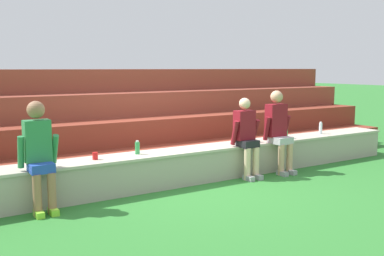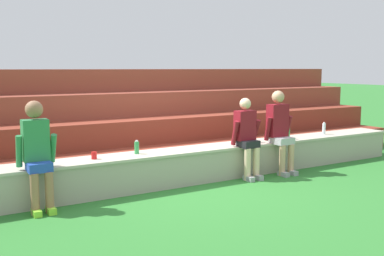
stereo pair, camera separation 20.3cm
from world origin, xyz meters
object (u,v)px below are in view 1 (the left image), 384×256
water_bottle_near_left (252,136)px  water_bottle_center_gap (286,133)px  plastic_cup_right_end (95,156)px  person_center (279,128)px  person_left_of_center (247,135)px  person_far_left (39,152)px  water_bottle_mid_right (321,128)px  water_bottle_mid_left (137,148)px

water_bottle_near_left → water_bottle_center_gap: (0.81, -0.02, -0.00)m
plastic_cup_right_end → water_bottle_near_left: bearing=-0.6°
water_bottle_near_left → person_center: bearing=-37.6°
water_bottle_near_left → water_bottle_center_gap: size_ratio=1.04×
person_left_of_center → water_bottle_near_left: size_ratio=5.76×
water_bottle_near_left → plastic_cup_right_end: (-2.95, 0.03, -0.06)m
water_bottle_center_gap → plastic_cup_right_end: water_bottle_center_gap is taller
person_far_left → water_bottle_near_left: bearing=3.8°
person_far_left → water_bottle_center_gap: (4.63, 0.23, -0.14)m
person_far_left → water_bottle_near_left: (3.82, 0.25, -0.13)m
person_far_left → person_left_of_center: size_ratio=1.06×
person_center → water_bottle_near_left: bearing=142.4°
water_bottle_near_left → water_bottle_mid_right: bearing=1.9°
water_bottle_mid_left → plastic_cup_right_end: water_bottle_mid_left is taller
water_bottle_mid_right → plastic_cup_right_end: water_bottle_mid_right is taller
person_center → water_bottle_center_gap: 0.53m
person_far_left → plastic_cup_right_end: size_ratio=13.54×
water_bottle_mid_left → person_left_of_center: bearing=-10.9°
water_bottle_mid_left → water_bottle_near_left: bearing=-2.2°
water_bottle_mid_right → water_bottle_center_gap: size_ratio=1.07×
plastic_cup_right_end → person_left_of_center: bearing=-6.8°
water_bottle_mid_right → water_bottle_center_gap: water_bottle_mid_right is taller
water_bottle_center_gap → plastic_cup_right_end: size_ratio=2.13×
person_far_left → water_bottle_mid_right: 5.69m
person_left_of_center → water_bottle_near_left: (0.36, 0.28, -0.08)m
person_left_of_center → plastic_cup_right_end: person_left_of_center is taller
water_bottle_mid_left → plastic_cup_right_end: size_ratio=1.98×
person_far_left → plastic_cup_right_end: bearing=18.3°
person_far_left → water_bottle_mid_right: person_far_left is taller
person_far_left → person_center: 4.19m
water_bottle_center_gap → plastic_cup_right_end: bearing=179.2°
water_bottle_mid_right → plastic_cup_right_end: (-4.81, -0.03, -0.06)m
plastic_cup_right_end → person_far_left: bearing=-161.7°
person_center → plastic_cup_right_end: 3.34m
person_center → plastic_cup_right_end: size_ratio=13.75×
water_bottle_mid_right → water_bottle_near_left: size_ratio=1.03×
person_far_left → water_bottle_near_left: person_far_left is taller
person_center → water_bottle_mid_right: bearing=13.0°
person_left_of_center → water_bottle_center_gap: person_left_of_center is taller
water_bottle_near_left → plastic_cup_right_end: size_ratio=2.22×
water_bottle_center_gap → water_bottle_mid_left: size_ratio=1.08×
water_bottle_center_gap → water_bottle_mid_left: water_bottle_center_gap is taller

